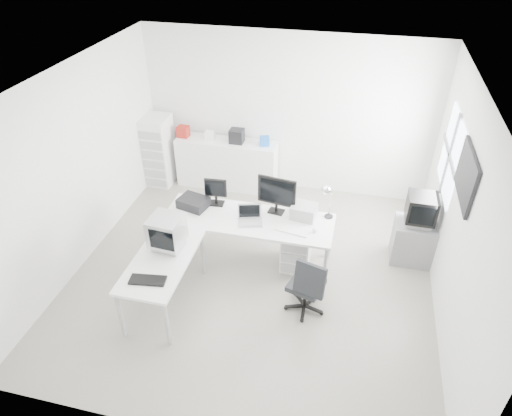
% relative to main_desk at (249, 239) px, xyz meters
% --- Properties ---
extents(floor, '(5.00, 5.00, 0.01)m').
position_rel_main_desk_xyz_m(floor, '(0.13, -0.27, -0.38)').
color(floor, '#AFAA9D').
rests_on(floor, ground).
extents(ceiling, '(5.00, 5.00, 0.01)m').
position_rel_main_desk_xyz_m(ceiling, '(0.13, -0.27, 2.42)').
color(ceiling, white).
rests_on(ceiling, back_wall).
extents(back_wall, '(5.00, 0.02, 2.80)m').
position_rel_main_desk_xyz_m(back_wall, '(0.13, 2.23, 1.02)').
color(back_wall, silver).
rests_on(back_wall, floor).
extents(left_wall, '(0.02, 5.00, 2.80)m').
position_rel_main_desk_xyz_m(left_wall, '(-2.37, -0.27, 1.02)').
color(left_wall, silver).
rests_on(left_wall, floor).
extents(right_wall, '(0.02, 5.00, 2.80)m').
position_rel_main_desk_xyz_m(right_wall, '(2.63, -0.27, 1.02)').
color(right_wall, silver).
rests_on(right_wall, floor).
extents(window, '(0.02, 1.20, 1.10)m').
position_rel_main_desk_xyz_m(window, '(2.61, 0.93, 1.23)').
color(window, white).
rests_on(window, right_wall).
extents(wall_picture, '(0.04, 0.90, 0.60)m').
position_rel_main_desk_xyz_m(wall_picture, '(2.60, -0.17, 1.52)').
color(wall_picture, black).
rests_on(wall_picture, right_wall).
extents(main_desk, '(2.40, 0.80, 0.75)m').
position_rel_main_desk_xyz_m(main_desk, '(0.00, 0.00, 0.00)').
color(main_desk, white).
rests_on(main_desk, floor).
extents(side_desk, '(0.70, 1.40, 0.75)m').
position_rel_main_desk_xyz_m(side_desk, '(-0.85, -1.10, 0.00)').
color(side_desk, white).
rests_on(side_desk, floor).
extents(drawer_pedestal, '(0.40, 0.50, 0.60)m').
position_rel_main_desk_xyz_m(drawer_pedestal, '(0.70, 0.05, -0.08)').
color(drawer_pedestal, white).
rests_on(drawer_pedestal, floor).
extents(inkjet_printer, '(0.48, 0.41, 0.15)m').
position_rel_main_desk_xyz_m(inkjet_printer, '(-0.85, 0.10, 0.45)').
color(inkjet_printer, black).
rests_on(inkjet_printer, main_desk).
extents(lcd_monitor_small, '(0.34, 0.21, 0.41)m').
position_rel_main_desk_xyz_m(lcd_monitor_small, '(-0.55, 0.25, 0.58)').
color(lcd_monitor_small, black).
rests_on(lcd_monitor_small, main_desk).
extents(lcd_monitor_large, '(0.58, 0.30, 0.58)m').
position_rel_main_desk_xyz_m(lcd_monitor_large, '(0.35, 0.25, 0.66)').
color(lcd_monitor_large, black).
rests_on(lcd_monitor_large, main_desk).
extents(laptop, '(0.42, 0.43, 0.22)m').
position_rel_main_desk_xyz_m(laptop, '(0.05, -0.10, 0.49)').
color(laptop, '#B7B7BA').
rests_on(laptop, main_desk).
extents(white_keyboard, '(0.47, 0.22, 0.02)m').
position_rel_main_desk_xyz_m(white_keyboard, '(0.65, -0.15, 0.38)').
color(white_keyboard, white).
rests_on(white_keyboard, main_desk).
extents(white_mouse, '(0.07, 0.07, 0.07)m').
position_rel_main_desk_xyz_m(white_mouse, '(0.95, -0.10, 0.41)').
color(white_mouse, white).
rests_on(white_mouse, main_desk).
extents(laser_printer, '(0.37, 0.33, 0.20)m').
position_rel_main_desk_xyz_m(laser_printer, '(0.75, 0.22, 0.47)').
color(laser_printer, '#9F9F9F').
rests_on(laser_printer, main_desk).
extents(desk_lamp, '(0.19, 0.19, 0.50)m').
position_rel_main_desk_xyz_m(desk_lamp, '(1.10, 0.30, 0.63)').
color(desk_lamp, silver).
rests_on(desk_lamp, main_desk).
extents(crt_monitor, '(0.40, 0.40, 0.43)m').
position_rel_main_desk_xyz_m(crt_monitor, '(-0.85, -0.85, 0.59)').
color(crt_monitor, '#B7B7BA').
rests_on(crt_monitor, side_desk).
extents(black_keyboard, '(0.45, 0.23, 0.03)m').
position_rel_main_desk_xyz_m(black_keyboard, '(-0.85, -1.50, 0.39)').
color(black_keyboard, black).
rests_on(black_keyboard, side_desk).
extents(office_chair, '(0.66, 0.66, 0.92)m').
position_rel_main_desk_xyz_m(office_chair, '(0.95, -0.79, 0.09)').
color(office_chair, '#25272A').
rests_on(office_chair, floor).
extents(tv_cabinet, '(0.60, 0.49, 0.65)m').
position_rel_main_desk_xyz_m(tv_cabinet, '(2.35, 0.57, -0.05)').
color(tv_cabinet, slate).
rests_on(tv_cabinet, floor).
extents(crt_tv, '(0.50, 0.48, 0.45)m').
position_rel_main_desk_xyz_m(crt_tv, '(2.35, 0.57, 0.50)').
color(crt_tv, black).
rests_on(crt_tv, tv_cabinet).
extents(sideboard, '(1.82, 0.46, 0.91)m').
position_rel_main_desk_xyz_m(sideboard, '(-0.90, 1.97, 0.08)').
color(sideboard, white).
rests_on(sideboard, floor).
extents(clutter_box_a, '(0.21, 0.19, 0.20)m').
position_rel_main_desk_xyz_m(clutter_box_a, '(-1.70, 1.97, 0.64)').
color(clutter_box_a, maroon).
rests_on(clutter_box_a, sideboard).
extents(clutter_box_b, '(0.16, 0.14, 0.16)m').
position_rel_main_desk_xyz_m(clutter_box_b, '(-1.20, 1.97, 0.61)').
color(clutter_box_b, white).
rests_on(clutter_box_b, sideboard).
extents(clutter_box_c, '(0.24, 0.22, 0.24)m').
position_rel_main_desk_xyz_m(clutter_box_c, '(-0.70, 1.97, 0.66)').
color(clutter_box_c, black).
rests_on(clutter_box_c, sideboard).
extents(clutter_box_d, '(0.19, 0.18, 0.16)m').
position_rel_main_desk_xyz_m(clutter_box_d, '(-0.20, 1.97, 0.62)').
color(clutter_box_d, blue).
rests_on(clutter_box_d, sideboard).
extents(clutter_bottle, '(0.07, 0.07, 0.22)m').
position_rel_main_desk_xyz_m(clutter_bottle, '(-2.00, 2.01, 0.65)').
color(clutter_bottle, white).
rests_on(clutter_bottle, sideboard).
extents(filing_cabinet, '(0.46, 0.54, 1.30)m').
position_rel_main_desk_xyz_m(filing_cabinet, '(-2.15, 1.82, 0.28)').
color(filing_cabinet, white).
rests_on(filing_cabinet, floor).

